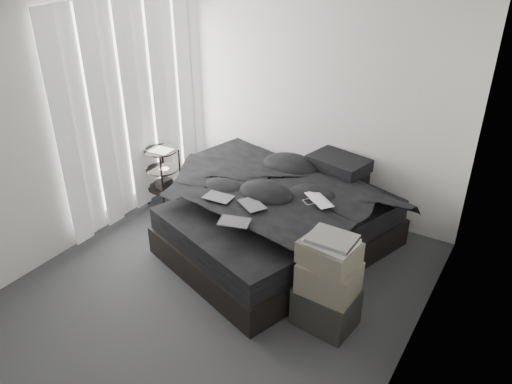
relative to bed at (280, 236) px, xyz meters
The scene contains 24 objects.
floor 1.05m from the bed, 99.53° to the right, with size 3.60×4.20×0.01m, color #323235.
ceiling 2.66m from the bed, 99.53° to the right, with size 3.60×4.20×0.01m, color white.
wall_back 1.58m from the bed, 99.01° to the left, with size 3.60×0.01×2.60m, color silver.
wall_left 2.50m from the bed, 152.64° to the right, with size 0.01×4.20×2.60m, color silver.
wall_right 2.24m from the bed, 32.06° to the right, with size 0.01×4.20×2.60m, color silver.
window_left 2.29m from the bed, behind, with size 0.02×2.00×2.30m, color white.
curtain_left 2.21m from the bed, behind, with size 0.06×2.12×2.48m, color white.
bed is the anchor object (origin of this frame).
mattress 0.27m from the bed, ahead, with size 1.65×2.20×0.24m, color black.
duvet 0.53m from the bed, 108.08° to the right, with size 1.67×1.93×0.26m, color black.
pillow_lower 1.00m from the bed, 75.49° to the left, with size 0.68×0.46×0.15m, color black.
pillow_upper 1.06m from the bed, 70.45° to the left, with size 0.64×0.44×0.14m, color black.
laptop 0.79m from the bed, 10.59° to the right, with size 0.36×0.23×0.03m, color silver.
comic_a 0.94m from the bed, 132.53° to the right, with size 0.29×0.19×0.01m, color black.
comic_b 0.80m from the bed, 100.96° to the right, with size 0.29×0.19×0.01m, color black.
comic_c 1.04m from the bed, 93.66° to the right, with size 0.29×0.19×0.01m, color black.
side_stand 1.75m from the bed, behind, with size 0.40×0.40×0.73m, color black.
papers 1.82m from the bed, behind, with size 0.28×0.21×0.01m, color white.
floor_books 1.37m from the bed, behind, with size 0.13×0.19×0.13m, color black.
box_lower 1.23m from the bed, 41.44° to the right, with size 0.51×0.40×0.37m, color black.
box_mid 1.29m from the bed, 41.56° to the right, with size 0.47×0.37×0.29m, color #565244.
box_upper 1.36m from the bed, 41.74° to the right, with size 0.45×0.36×0.20m, color #565244.
art_book_white 1.42m from the bed, 41.44° to the right, with size 0.38×0.31×0.04m, color silver.
art_book_snake 1.46m from the bed, 41.56° to the right, with size 0.37×0.30×0.04m, color silver.
Camera 1 is at (2.35, -2.99, 3.16)m, focal length 35.00 mm.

